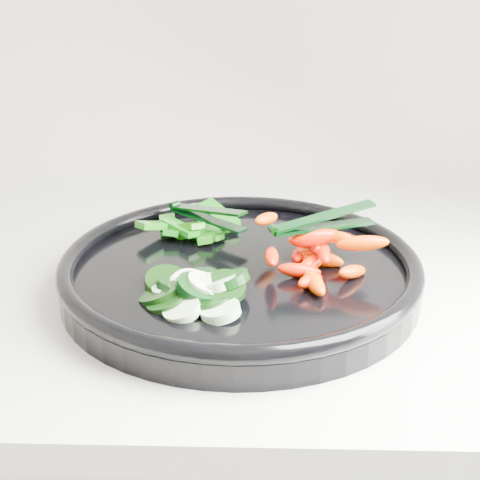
{
  "coord_description": "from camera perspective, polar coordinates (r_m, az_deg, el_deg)",
  "views": [
    {
      "loc": [
        -0.6,
        1.01,
        1.25
      ],
      "look_at": [
        -0.62,
        1.64,
        0.99
      ],
      "focal_mm": 50.0,
      "sensor_mm": 36.0,
      "label": 1
    }
  ],
  "objects": [
    {
      "name": "pepper_pile",
      "position": [
        0.78,
        -4.02,
        1.16
      ],
      "size": [
        0.12,
        0.1,
        0.04
      ],
      "color": "#196009",
      "rests_on": "veggie_tray"
    },
    {
      "name": "cucumber_pile",
      "position": [
        0.64,
        -4.13,
        -4.22
      ],
      "size": [
        0.12,
        0.12,
        0.04
      ],
      "color": "black",
      "rests_on": "veggie_tray"
    },
    {
      "name": "carrot_pile",
      "position": [
        0.69,
        6.56,
        -1.01
      ],
      "size": [
        0.14,
        0.14,
        0.05
      ],
      "color": "#FF2400",
      "rests_on": "veggie_tray"
    },
    {
      "name": "veggie_tray",
      "position": [
        0.7,
        -0.0,
        -2.62
      ],
      "size": [
        0.38,
        0.38,
        0.04
      ],
      "color": "black",
      "rests_on": "counter"
    },
    {
      "name": "tong_pepper",
      "position": [
        0.77,
        -3.0,
        2.25
      ],
      "size": [
        0.1,
        0.08,
        0.02
      ],
      "color": "black",
      "rests_on": "pepper_pile"
    },
    {
      "name": "tong_carrot",
      "position": [
        0.68,
        6.87,
        1.52
      ],
      "size": [
        0.11,
        0.05,
        0.02
      ],
      "color": "black",
      "rests_on": "carrot_pile"
    }
  ]
}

